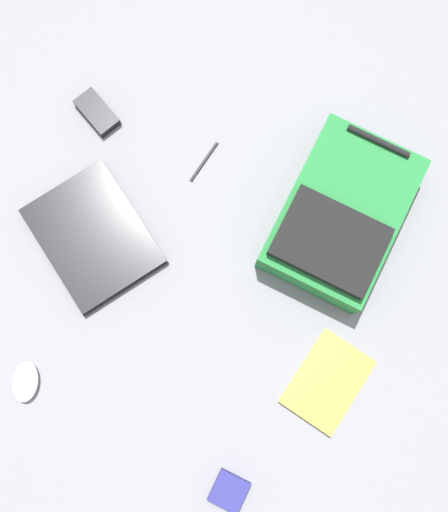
{
  "coord_description": "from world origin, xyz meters",
  "views": [
    {
      "loc": [
        0.15,
        -0.23,
        1.66
      ],
      "look_at": [
        0.03,
        0.01,
        0.02
      ],
      "focal_mm": 42.41,
      "sensor_mm": 36.0,
      "label": 1
    }
  ],
  "objects_px": {
    "laptop": "(93,236)",
    "earbud_pouch": "(229,491)",
    "book_blue": "(327,381)",
    "power_brick": "(97,113)",
    "backpack": "(340,217)",
    "pen_black": "(204,162)",
    "computer_mouse": "(25,382)"
  },
  "relations": [
    {
      "from": "laptop",
      "to": "book_blue",
      "type": "height_order",
      "value": "laptop"
    },
    {
      "from": "book_blue",
      "to": "pen_black",
      "type": "xyz_separation_m",
      "value": [
        -0.56,
        0.41,
        -0.01
      ]
    },
    {
      "from": "computer_mouse",
      "to": "book_blue",
      "type": "bearing_deg",
      "value": 3.07
    },
    {
      "from": "power_brick",
      "to": "pen_black",
      "type": "xyz_separation_m",
      "value": [
        0.34,
        0.0,
        -0.01
      ]
    },
    {
      "from": "backpack",
      "to": "pen_black",
      "type": "bearing_deg",
      "value": 179.75
    },
    {
      "from": "earbud_pouch",
      "to": "book_blue",
      "type": "bearing_deg",
      "value": 72.24
    },
    {
      "from": "laptop",
      "to": "earbud_pouch",
      "type": "height_order",
      "value": "laptop"
    },
    {
      "from": "computer_mouse",
      "to": "pen_black",
      "type": "relative_size",
      "value": 0.79
    },
    {
      "from": "computer_mouse",
      "to": "earbud_pouch",
      "type": "relative_size",
      "value": 1.25
    },
    {
      "from": "laptop",
      "to": "earbud_pouch",
      "type": "relative_size",
      "value": 5.13
    },
    {
      "from": "pen_black",
      "to": "book_blue",
      "type": "bearing_deg",
      "value": -36.08
    },
    {
      "from": "computer_mouse",
      "to": "pen_black",
      "type": "height_order",
      "value": "computer_mouse"
    },
    {
      "from": "book_blue",
      "to": "earbud_pouch",
      "type": "bearing_deg",
      "value": -107.76
    },
    {
      "from": "book_blue",
      "to": "power_brick",
      "type": "distance_m",
      "value": 0.99
    },
    {
      "from": "backpack",
      "to": "laptop",
      "type": "bearing_deg",
      "value": -151.02
    },
    {
      "from": "backpack",
      "to": "power_brick",
      "type": "bearing_deg",
      "value": -179.91
    },
    {
      "from": "backpack",
      "to": "laptop",
      "type": "relative_size",
      "value": 1.02
    },
    {
      "from": "power_brick",
      "to": "earbud_pouch",
      "type": "bearing_deg",
      "value": -44.55
    },
    {
      "from": "computer_mouse",
      "to": "earbud_pouch",
      "type": "height_order",
      "value": "computer_mouse"
    },
    {
      "from": "laptop",
      "to": "book_blue",
      "type": "distance_m",
      "value": 0.75
    },
    {
      "from": "laptop",
      "to": "pen_black",
      "type": "relative_size",
      "value": 3.23
    },
    {
      "from": "backpack",
      "to": "laptop",
      "type": "distance_m",
      "value": 0.68
    },
    {
      "from": "backpack",
      "to": "laptop",
      "type": "height_order",
      "value": "backpack"
    },
    {
      "from": "pen_black",
      "to": "earbud_pouch",
      "type": "xyz_separation_m",
      "value": [
        0.45,
        -0.78,
        0.01
      ]
    },
    {
      "from": "book_blue",
      "to": "laptop",
      "type": "bearing_deg",
      "value": 173.74
    },
    {
      "from": "backpack",
      "to": "pen_black",
      "type": "xyz_separation_m",
      "value": [
        -0.41,
        0.0,
        -0.07
      ]
    },
    {
      "from": "laptop",
      "to": "power_brick",
      "type": "bearing_deg",
      "value": 115.69
    },
    {
      "from": "backpack",
      "to": "book_blue",
      "type": "bearing_deg",
      "value": -69.24
    },
    {
      "from": "power_brick",
      "to": "earbud_pouch",
      "type": "xyz_separation_m",
      "value": [
        0.78,
        -0.77,
        -0.0
      ]
    },
    {
      "from": "book_blue",
      "to": "earbud_pouch",
      "type": "height_order",
      "value": "earbud_pouch"
    },
    {
      "from": "backpack",
      "to": "earbud_pouch",
      "type": "height_order",
      "value": "backpack"
    },
    {
      "from": "computer_mouse",
      "to": "power_brick",
      "type": "distance_m",
      "value": 0.77
    }
  ]
}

